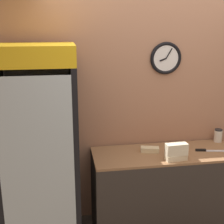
# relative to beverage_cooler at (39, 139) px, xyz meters

# --- Properties ---
(wall_back) EXTENTS (5.20, 0.09, 2.70)m
(wall_back) POSITION_rel_beverage_cooler_xyz_m (1.29, 0.33, 0.25)
(wall_back) COLOR #AD7A5B
(wall_back) RESTS_ON ground_plane
(prep_counter) EXTENTS (1.54, 0.57, 0.87)m
(prep_counter) POSITION_rel_beverage_cooler_xyz_m (1.29, -0.00, -0.66)
(prep_counter) COLOR #332D28
(prep_counter) RESTS_ON ground_plane
(beverage_cooler) EXTENTS (0.73, 0.67, 2.01)m
(beverage_cooler) POSITION_rel_beverage_cooler_xyz_m (0.00, 0.00, 0.00)
(beverage_cooler) COLOR black
(beverage_cooler) RESTS_ON ground_plane
(sandwich_stack_bottom) EXTENTS (0.23, 0.12, 0.06)m
(sandwich_stack_bottom) POSITION_rel_beverage_cooler_xyz_m (1.33, -0.20, -0.20)
(sandwich_stack_bottom) COLOR beige
(sandwich_stack_bottom) RESTS_ON prep_counter
(sandwich_stack_middle) EXTENTS (0.22, 0.10, 0.06)m
(sandwich_stack_middle) POSITION_rel_beverage_cooler_xyz_m (1.33, -0.20, -0.14)
(sandwich_stack_middle) COLOR beige
(sandwich_stack_middle) RESTS_ON sandwich_stack_bottom
(sandwich_stack_top) EXTENTS (0.22, 0.10, 0.06)m
(sandwich_stack_top) POSITION_rel_beverage_cooler_xyz_m (1.33, -0.20, -0.08)
(sandwich_stack_top) COLOR beige
(sandwich_stack_top) RESTS_ON sandwich_stack_middle
(sandwich_flat_left) EXTENTS (0.21, 0.13, 0.05)m
(sandwich_flat_left) POSITION_rel_beverage_cooler_xyz_m (1.13, 0.05, -0.20)
(sandwich_flat_left) COLOR beige
(sandwich_flat_left) RESTS_ON prep_counter
(chefs_knife) EXTENTS (0.36, 0.09, 0.02)m
(chefs_knife) POSITION_rel_beverage_cooler_xyz_m (1.75, -0.03, -0.22)
(chefs_knife) COLOR silver
(chefs_knife) RESTS_ON prep_counter
(condiment_jar) EXTENTS (0.09, 0.09, 0.15)m
(condiment_jar) POSITION_rel_beverage_cooler_xyz_m (1.99, 0.21, -0.15)
(condiment_jar) COLOR silver
(condiment_jar) RESTS_ON prep_counter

